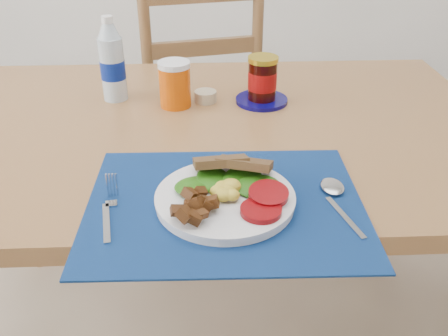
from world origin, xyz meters
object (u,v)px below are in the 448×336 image
at_px(water_bottle, 112,64).
at_px(juice_glass, 175,85).
at_px(chair_far, 197,79).
at_px(jam_on_saucer, 262,82).
at_px(breakfast_plate, 222,196).

height_order(water_bottle, juice_glass, water_bottle).
height_order(chair_far, water_bottle, chair_far).
relative_size(water_bottle, juice_glass, 1.98).
xyz_separation_m(water_bottle, jam_on_saucer, (0.39, -0.04, -0.04)).
distance_m(breakfast_plate, juice_glass, 0.47).
distance_m(breakfast_plate, jam_on_saucer, 0.49).
bearing_deg(chair_far, jam_on_saucer, 94.44).
relative_size(chair_far, juice_glass, 10.85).
distance_m(water_bottle, jam_on_saucer, 0.39).
height_order(chair_far, jam_on_saucer, chair_far).
height_order(breakfast_plate, jam_on_saucer, jam_on_saucer).
height_order(juice_glass, jam_on_saucer, jam_on_saucer).
distance_m(chair_far, breakfast_plate, 1.07).
distance_m(chair_far, jam_on_saucer, 0.64).
bearing_deg(water_bottle, chair_far, 68.46).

